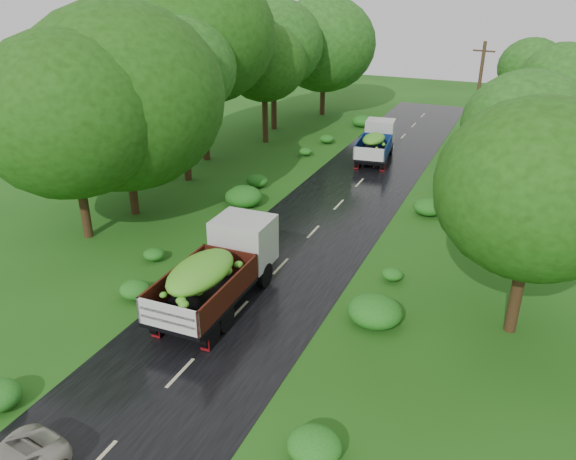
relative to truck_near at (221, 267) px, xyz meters
The scene contains 9 objects.
ground 4.74m from the truck_near, 78.33° to the right, with size 120.00×120.00×0.00m, color #1A440E.
road 1.92m from the truck_near, 34.69° to the left, with size 6.50×80.00×0.02m, color black.
road_lines 2.43m from the truck_near, 60.93° to the left, with size 0.12×69.60×0.00m.
truck_near is the anchor object (origin of this frame).
truck_far 20.76m from the truck_near, 88.68° to the left, with size 2.67×5.90×2.40m.
utility_pole 23.90m from the truck_near, 73.91° to the left, with size 1.39×0.35×7.98m.
trees_left 19.23m from the truck_near, 119.43° to the left, with size 7.04×33.70×10.35m.
trees_right 19.34m from the truck_near, 56.75° to the left, with size 5.32×32.91×7.14m.
shrubs 9.75m from the truck_near, 84.64° to the left, with size 11.90×44.00×0.70m.
Camera 1 is at (9.10, -12.08, 11.88)m, focal length 35.00 mm.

